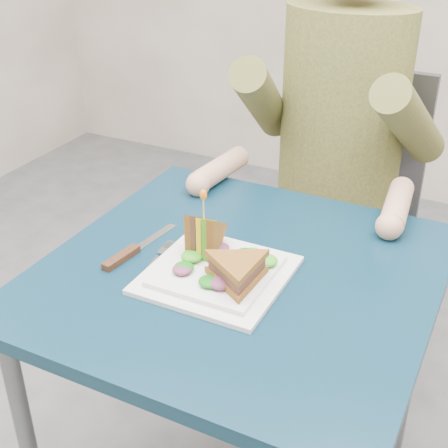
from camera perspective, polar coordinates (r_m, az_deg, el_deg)
The scene contains 12 objects.
table at distance 1.28m, azimuth 1.37°, elevation -7.11°, with size 0.75×0.75×0.73m.
chair at distance 1.94m, azimuth 10.79°, elevation 2.03°, with size 0.42×0.40×0.93m.
diner at distance 1.70m, azimuth 10.83°, elevation 11.77°, with size 0.54×0.59×0.74m.
plate at distance 1.20m, azimuth -0.64°, elevation -4.51°, with size 0.26×0.26×0.02m.
sandwich_flat at distance 1.15m, azimuth 1.23°, elevation -4.31°, with size 0.19×0.19×0.05m.
sandwich_upright at distance 1.23m, azimuth -1.83°, elevation -1.14°, with size 0.09×0.14×0.14m.
fork at distance 1.25m, azimuth -6.48°, elevation -3.66°, with size 0.04×0.18×0.01m.
knife at distance 1.28m, azimuth -8.79°, elevation -2.69°, with size 0.04×0.22×0.02m.
toothpick at distance 1.20m, azimuth -1.88°, elevation 1.49°, with size 0.00×0.00×0.06m, color tan.
toothpick_frill at distance 1.19m, azimuth -1.90°, elevation 2.69°, with size 0.01×0.01×0.02m, color orange.
lettuce_spill at distance 1.20m, azimuth -0.21°, elevation -3.50°, with size 0.15×0.13×0.02m, color #337A14, non-canonical shape.
onion_ring at distance 1.19m, azimuth 0.11°, elevation -3.53°, with size 0.04×0.04×0.01m, color #9E4C7A.
Camera 1 is at (0.43, -0.94, 1.41)m, focal length 50.00 mm.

